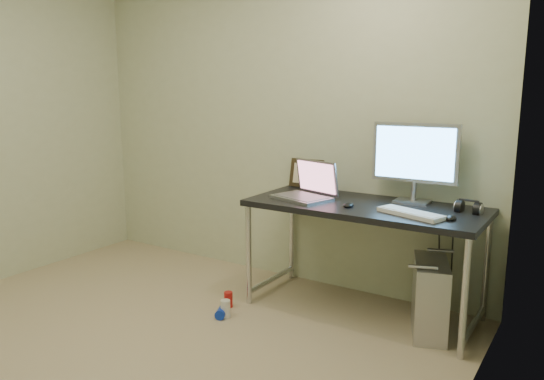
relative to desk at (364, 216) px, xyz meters
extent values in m
plane|color=tan|center=(-0.91, -1.41, -0.67)|extent=(3.50, 3.50, 0.00)
cube|color=beige|center=(-0.91, 0.34, 0.58)|extent=(3.50, 0.02, 2.50)
cube|color=beige|center=(0.84, -1.41, 0.58)|extent=(0.02, 3.50, 2.50)
cube|color=black|center=(0.00, 0.00, 0.06)|extent=(1.54, 0.67, 0.04)
cylinder|color=silver|center=(-0.73, -0.30, -0.31)|extent=(0.04, 0.04, 0.71)
cylinder|color=silver|center=(-0.73, 0.30, -0.31)|extent=(0.04, 0.04, 0.71)
cylinder|color=silver|center=(0.73, -0.30, -0.31)|extent=(0.04, 0.04, 0.71)
cylinder|color=silver|center=(0.73, 0.30, -0.31)|extent=(0.04, 0.04, 0.71)
cylinder|color=silver|center=(-0.73, 0.00, -0.59)|extent=(0.04, 0.59, 0.04)
cylinder|color=silver|center=(0.73, 0.00, -0.59)|extent=(0.04, 0.59, 0.04)
cube|color=#B7B7BC|center=(0.48, -0.07, -0.44)|extent=(0.33, 0.48, 0.46)
cylinder|color=#A7A7AE|center=(0.48, -0.25, -0.19)|extent=(0.16, 0.08, 0.02)
cylinder|color=#A7A7AE|center=(0.48, 0.12, -0.19)|extent=(0.16, 0.08, 0.02)
cylinder|color=black|center=(0.43, 0.29, -0.27)|extent=(0.01, 0.16, 0.69)
cylinder|color=black|center=(0.52, 0.27, -0.29)|extent=(0.02, 0.11, 0.71)
cylinder|color=red|center=(-0.81, -0.43, -0.61)|extent=(0.06, 0.06, 0.11)
cylinder|color=silver|center=(-0.72, -0.58, -0.61)|extent=(0.07, 0.07, 0.12)
cylinder|color=#1030C3|center=(-0.75, -0.59, -0.63)|extent=(0.11, 0.14, 0.07)
cube|color=#A7A7AE|center=(-0.43, -0.09, 0.09)|extent=(0.43, 0.36, 0.02)
cube|color=slate|center=(-0.43, -0.09, 0.10)|extent=(0.38, 0.30, 0.00)
cube|color=gray|center=(-0.38, 0.05, 0.22)|extent=(0.37, 0.16, 0.24)
cube|color=#7A4856|center=(-0.38, 0.04, 0.22)|extent=(0.33, 0.13, 0.21)
cube|color=#A7A7AE|center=(0.25, 0.21, 0.09)|extent=(0.23, 0.17, 0.02)
cylinder|color=#A7A7AE|center=(0.25, 0.23, 0.16)|extent=(0.04, 0.04, 0.12)
cube|color=#A7A7AE|center=(0.25, 0.22, 0.41)|extent=(0.56, 0.06, 0.39)
cube|color=#56A6EF|center=(0.25, 0.20, 0.41)|extent=(0.51, 0.03, 0.34)
cube|color=white|center=(0.35, -0.14, 0.09)|extent=(0.43, 0.26, 0.02)
ellipsoid|color=black|center=(0.58, -0.12, 0.10)|extent=(0.08, 0.11, 0.03)
ellipsoid|color=black|center=(-0.06, -0.13, 0.10)|extent=(0.08, 0.11, 0.04)
cylinder|color=black|center=(0.57, 0.13, 0.11)|extent=(0.05, 0.10, 0.09)
cylinder|color=black|center=(0.68, 0.13, 0.11)|extent=(0.05, 0.10, 0.09)
cube|color=black|center=(0.63, 0.13, 0.16)|extent=(0.12, 0.03, 0.01)
cube|color=black|center=(-0.61, 0.31, 0.19)|extent=(0.28, 0.09, 0.22)
cylinder|color=silver|center=(-0.45, 0.26, 0.13)|extent=(0.01, 0.01, 0.09)
cylinder|color=white|center=(-0.45, 0.26, 0.18)|extent=(0.04, 0.04, 0.04)
camera|label=1|loc=(1.31, -3.19, 0.85)|focal=35.00mm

